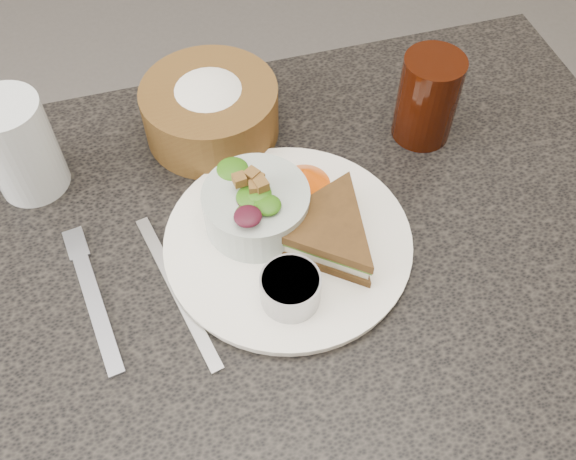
% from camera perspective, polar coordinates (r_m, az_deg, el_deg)
% --- Properties ---
extents(dining_table, '(1.00, 0.70, 0.75)m').
position_cam_1_polar(dining_table, '(1.07, -0.64, -14.21)').
color(dining_table, black).
rests_on(dining_table, floor).
extents(dinner_plate, '(0.28, 0.28, 0.01)m').
position_cam_1_polar(dinner_plate, '(0.75, -0.00, -1.08)').
color(dinner_plate, white).
rests_on(dinner_plate, dining_table).
extents(sandwich, '(0.22, 0.22, 0.04)m').
position_cam_1_polar(sandwich, '(0.72, 3.34, -0.19)').
color(sandwich, '#472E13').
rests_on(sandwich, dinner_plate).
extents(salad_bowl, '(0.15, 0.15, 0.07)m').
position_cam_1_polar(salad_bowl, '(0.73, -2.86, 2.49)').
color(salad_bowl, '#A4B2AA').
rests_on(salad_bowl, dinner_plate).
extents(dressing_ramekin, '(0.09, 0.09, 0.04)m').
position_cam_1_polar(dressing_ramekin, '(0.68, 0.22, -5.25)').
color(dressing_ramekin, '#98999D').
rests_on(dressing_ramekin, dinner_plate).
extents(orange_wedge, '(0.08, 0.08, 0.03)m').
position_cam_1_polar(orange_wedge, '(0.78, 1.51, 4.78)').
color(orange_wedge, '#F05207').
rests_on(orange_wedge, dinner_plate).
extents(fork, '(0.04, 0.18, 0.00)m').
position_cam_1_polar(fork, '(0.74, -16.75, -6.41)').
color(fork, '#9C9FAC').
rests_on(fork, dining_table).
extents(knife, '(0.06, 0.22, 0.00)m').
position_cam_1_polar(knife, '(0.73, -9.85, -5.26)').
color(knife, '#B3B3B5').
rests_on(knife, dining_table).
extents(bread_basket, '(0.20, 0.20, 0.10)m').
position_cam_1_polar(bread_basket, '(0.84, -6.97, 11.12)').
color(bread_basket, brown).
rests_on(bread_basket, dining_table).
extents(cola_glass, '(0.09, 0.09, 0.13)m').
position_cam_1_polar(cola_glass, '(0.84, 12.37, 11.66)').
color(cola_glass, black).
rests_on(cola_glass, dining_table).
extents(water_glass, '(0.10, 0.10, 0.13)m').
position_cam_1_polar(water_glass, '(0.83, -22.77, 6.85)').
color(water_glass, silver).
rests_on(water_glass, dining_table).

